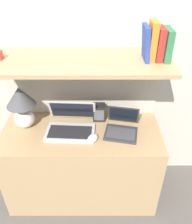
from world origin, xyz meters
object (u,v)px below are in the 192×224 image
(laptop_large, at_px, (72,125))
(book_green, at_px, (167,44))
(laptop_small, at_px, (122,127))
(book_orange, at_px, (153,41))
(book_red, at_px, (160,44))
(router_box, at_px, (100,112))
(computer_mouse, at_px, (93,138))
(table_lamp, at_px, (22,104))
(book_blue, at_px, (147,43))

(laptop_large, bearing_deg, book_green, 3.11)
(laptop_small, xyz_separation_m, book_orange, (0.16, 0.06, 0.65))
(book_red, distance_m, book_orange, 0.05)
(router_box, bearing_deg, laptop_small, -43.67)
(laptop_small, distance_m, computer_mouse, 0.25)
(table_lamp, distance_m, book_blue, 1.00)
(table_lamp, xyz_separation_m, laptop_small, (0.76, -0.07, -0.17))
(laptop_large, distance_m, book_blue, 0.82)
(laptop_small, relative_size, router_box, 2.13)
(router_box, bearing_deg, book_orange, -17.30)
(computer_mouse, distance_m, book_blue, 0.76)
(table_lamp, height_order, book_red, book_red)
(router_box, distance_m, book_blue, 0.68)
(laptop_small, bearing_deg, laptop_large, 176.33)
(table_lamp, bearing_deg, router_box, 8.81)
(laptop_small, xyz_separation_m, book_blue, (0.12, 0.06, 0.64))
(book_green, relative_size, book_red, 0.97)
(laptop_large, relative_size, computer_mouse, 3.11)
(book_red, distance_m, book_blue, 0.09)
(book_red, bearing_deg, laptop_small, -163.89)
(laptop_large, distance_m, book_orange, 0.85)
(laptop_large, relative_size, book_blue, 1.76)
(book_green, height_order, book_blue, book_blue)
(table_lamp, height_order, book_green, book_green)
(book_green, xyz_separation_m, book_red, (-0.05, 0.00, 0.00))
(book_orange, distance_m, book_blue, 0.04)
(router_box, height_order, book_blue, book_blue)
(laptop_small, height_order, book_green, book_green)
(table_lamp, relative_size, book_blue, 1.58)
(book_green, height_order, book_orange, book_orange)
(laptop_small, relative_size, book_blue, 1.33)
(laptop_large, distance_m, book_green, 0.90)
(laptop_large, bearing_deg, computer_mouse, -37.58)
(computer_mouse, xyz_separation_m, book_orange, (0.38, 0.17, 0.67))
(laptop_large, xyz_separation_m, laptop_small, (0.39, -0.03, -0.00))
(book_green, distance_m, book_orange, 0.10)
(laptop_small, relative_size, computer_mouse, 2.36)
(laptop_small, distance_m, book_red, 0.67)
(laptop_small, height_order, computer_mouse, laptop_small)
(table_lamp, distance_m, laptop_large, 0.41)
(book_green, xyz_separation_m, book_orange, (-0.09, 0.00, 0.02))
(router_box, distance_m, book_red, 0.72)
(computer_mouse, bearing_deg, laptop_large, 142.42)
(table_lamp, height_order, router_box, table_lamp)
(book_red, bearing_deg, router_box, 164.77)
(table_lamp, xyz_separation_m, book_blue, (0.88, -0.01, 0.47))
(computer_mouse, distance_m, book_green, 0.82)
(table_lamp, relative_size, router_box, 2.52)
(computer_mouse, height_order, book_red, book_red)
(book_green, bearing_deg, book_orange, 180.00)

